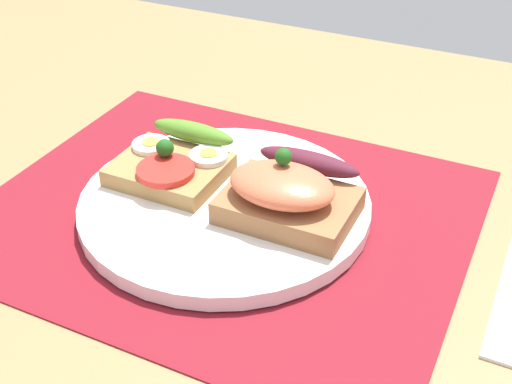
# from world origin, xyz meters

# --- Properties ---
(ground_plane) EXTENTS (1.20, 0.90, 0.03)m
(ground_plane) POSITION_xyz_m (0.00, 0.00, -0.02)
(ground_plane) COLOR #977449
(placemat) EXTENTS (0.41, 0.34, 0.00)m
(placemat) POSITION_xyz_m (0.00, 0.00, 0.00)
(placemat) COLOR maroon
(placemat) RESTS_ON ground_plane
(plate) EXTENTS (0.25, 0.25, 0.01)m
(plate) POSITION_xyz_m (0.00, 0.00, 0.01)
(plate) COLOR white
(plate) RESTS_ON placemat
(sandwich_egg_tomato) EXTENTS (0.10, 0.10, 0.04)m
(sandwich_egg_tomato) POSITION_xyz_m (-0.06, 0.02, 0.03)
(sandwich_egg_tomato) COLOR #A87A46
(sandwich_egg_tomato) RESTS_ON plate
(sandwich_salmon) EXTENTS (0.11, 0.09, 0.06)m
(sandwich_salmon) POSITION_xyz_m (0.06, 0.00, 0.04)
(sandwich_salmon) COLOR #9B663F
(sandwich_salmon) RESTS_ON plate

